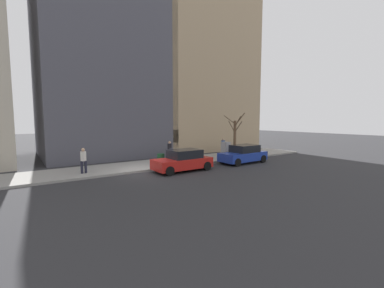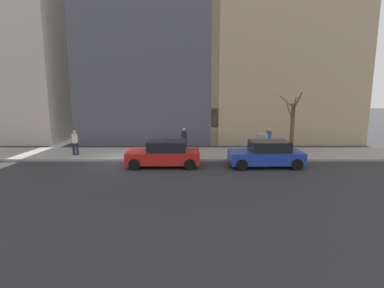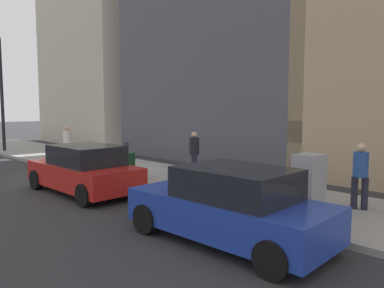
% 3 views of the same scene
% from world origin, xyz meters
% --- Properties ---
extents(ground_plane, '(120.00, 120.00, 0.00)m').
position_xyz_m(ground_plane, '(0.00, 0.00, 0.00)').
color(ground_plane, '#2B2B2D').
extents(sidewalk, '(4.00, 36.00, 0.15)m').
position_xyz_m(sidewalk, '(2.00, 0.00, 0.07)').
color(sidewalk, gray).
rests_on(sidewalk, ground).
extents(parked_car_blue, '(2.03, 4.25, 1.52)m').
position_xyz_m(parked_car_blue, '(-1.26, -8.39, 0.74)').
color(parked_car_blue, '#1E389E').
rests_on(parked_car_blue, ground).
extents(parked_car_red, '(1.97, 4.22, 1.52)m').
position_xyz_m(parked_car_red, '(-1.19, -2.42, 0.74)').
color(parked_car_red, red).
rests_on(parked_car_red, ground).
extents(parking_meter, '(0.14, 0.10, 1.35)m').
position_xyz_m(parking_meter, '(0.45, -2.36, 0.98)').
color(parking_meter, slate).
rests_on(parking_meter, sidewalk).
extents(utility_box, '(0.83, 0.61, 1.43)m').
position_xyz_m(utility_box, '(1.30, -8.71, 0.85)').
color(utility_box, '#A8A399').
rests_on(utility_box, sidewalk).
extents(bare_tree, '(2.22, 0.92, 4.15)m').
position_xyz_m(bare_tree, '(2.56, -11.09, 2.07)').
color(bare_tree, brown).
rests_on(bare_tree, sidewalk).
extents(trash_bin, '(0.56, 0.56, 0.90)m').
position_xyz_m(trash_bin, '(0.90, -1.75, 0.60)').
color(trash_bin, '#14381E').
rests_on(trash_bin, sidewalk).
extents(pedestrian_near_meter, '(0.36, 0.39, 1.66)m').
position_xyz_m(pedestrian_near_meter, '(2.50, -9.46, 1.09)').
color(pedestrian_near_meter, '#1E1E2D').
rests_on(pedestrian_near_meter, sidewalk).
extents(pedestrian_midblock, '(0.36, 0.36, 1.66)m').
position_xyz_m(pedestrian_midblock, '(2.61, -3.50, 1.09)').
color(pedestrian_midblock, '#1E1E2D').
rests_on(pedestrian_midblock, sidewalk).
extents(pedestrian_far_corner, '(0.36, 0.40, 1.66)m').
position_xyz_m(pedestrian_far_corner, '(1.25, 3.71, 1.09)').
color(pedestrian_far_corner, '#1E1E2D').
rests_on(pedestrian_far_corner, sidewalk).
extents(office_tower_left, '(12.63, 12.63, 18.15)m').
position_xyz_m(office_tower_left, '(11.82, -11.87, 9.08)').
color(office_tower_left, tan).
rests_on(office_tower_left, ground).
extents(office_block_center, '(11.66, 11.66, 20.69)m').
position_xyz_m(office_block_center, '(11.33, -0.35, 10.34)').
color(office_block_center, '#4C4C56').
rests_on(office_block_center, ground).
extents(office_tower_right, '(9.73, 9.73, 18.23)m').
position_xyz_m(office_tower_right, '(10.36, 12.16, 9.12)').
color(office_tower_right, '#BCB29E').
rests_on(office_tower_right, ground).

